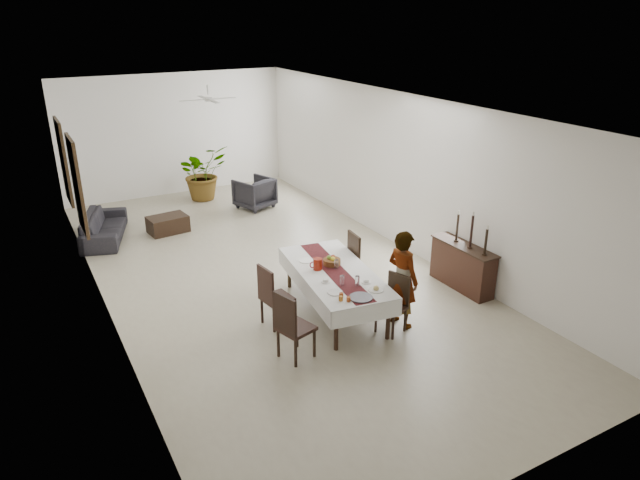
# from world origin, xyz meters

# --- Properties ---
(floor) EXTENTS (6.00, 12.00, 0.00)m
(floor) POSITION_xyz_m (0.00, 0.00, 0.00)
(floor) COLOR #B6AD90
(floor) RESTS_ON ground
(ceiling) EXTENTS (6.00, 12.00, 0.02)m
(ceiling) POSITION_xyz_m (0.00, 0.00, 3.20)
(ceiling) COLOR white
(ceiling) RESTS_ON wall_back
(wall_back) EXTENTS (6.00, 0.02, 3.20)m
(wall_back) POSITION_xyz_m (0.00, 6.00, 1.60)
(wall_back) COLOR white
(wall_back) RESTS_ON floor
(wall_front) EXTENTS (6.00, 0.02, 3.20)m
(wall_front) POSITION_xyz_m (0.00, -6.00, 1.60)
(wall_front) COLOR white
(wall_front) RESTS_ON floor
(wall_left) EXTENTS (0.02, 12.00, 3.20)m
(wall_left) POSITION_xyz_m (-3.00, 0.00, 1.60)
(wall_left) COLOR white
(wall_left) RESTS_ON floor
(wall_right) EXTENTS (0.02, 12.00, 3.20)m
(wall_right) POSITION_xyz_m (3.00, 0.00, 1.60)
(wall_right) COLOR white
(wall_right) RESTS_ON floor
(dining_table_top) EXTENTS (1.29, 2.44, 0.05)m
(dining_table_top) POSITION_xyz_m (0.32, -1.86, 0.70)
(dining_table_top) COLOR black
(dining_table_top) RESTS_ON table_leg_fl
(table_leg_fl) EXTENTS (0.08, 0.08, 0.68)m
(table_leg_fl) POSITION_xyz_m (-0.26, -2.90, 0.34)
(table_leg_fl) COLOR black
(table_leg_fl) RESTS_ON floor
(table_leg_fr) EXTENTS (0.08, 0.08, 0.68)m
(table_leg_fr) POSITION_xyz_m (0.59, -3.02, 0.34)
(table_leg_fr) COLOR black
(table_leg_fr) RESTS_ON floor
(table_leg_bl) EXTENTS (0.08, 0.08, 0.68)m
(table_leg_bl) POSITION_xyz_m (0.06, -0.71, 0.34)
(table_leg_bl) COLOR black
(table_leg_bl) RESTS_ON floor
(table_leg_br) EXTENTS (0.08, 0.08, 0.68)m
(table_leg_br) POSITION_xyz_m (0.90, -0.83, 0.34)
(table_leg_br) COLOR black
(table_leg_br) RESTS_ON floor
(tablecloth_top) EXTENTS (1.49, 2.64, 0.01)m
(tablecloth_top) POSITION_xyz_m (0.32, -1.86, 0.73)
(tablecloth_top) COLOR silver
(tablecloth_top) RESTS_ON dining_table_top
(tablecloth_drape_left) EXTENTS (0.36, 2.48, 0.29)m
(tablecloth_drape_left) POSITION_xyz_m (-0.24, -1.78, 0.59)
(tablecloth_drape_left) COLOR white
(tablecloth_drape_left) RESTS_ON dining_table_top
(tablecloth_drape_right) EXTENTS (0.36, 2.48, 0.29)m
(tablecloth_drape_right) POSITION_xyz_m (0.89, -1.94, 0.59)
(tablecloth_drape_right) COLOR white
(tablecloth_drape_right) RESTS_ON dining_table_top
(tablecloth_drape_near) EXTENTS (1.14, 0.17, 0.29)m
(tablecloth_drape_near) POSITION_xyz_m (0.15, -3.10, 0.59)
(tablecloth_drape_near) COLOR white
(tablecloth_drape_near) RESTS_ON dining_table_top
(tablecloth_drape_far) EXTENTS (1.14, 0.17, 0.29)m
(tablecloth_drape_far) POSITION_xyz_m (0.50, -0.63, 0.59)
(tablecloth_drape_far) COLOR silver
(tablecloth_drape_far) RESTS_ON dining_table_top
(table_runner) EXTENTS (0.68, 2.45, 0.00)m
(table_runner) POSITION_xyz_m (0.32, -1.86, 0.74)
(table_runner) COLOR #5A191D
(table_runner) RESTS_ON tablecloth_top
(red_pitcher) EXTENTS (0.16, 0.16, 0.19)m
(red_pitcher) POSITION_xyz_m (0.10, -1.69, 0.84)
(red_pitcher) COLOR maroon
(red_pitcher) RESTS_ON tablecloth_top
(pitcher_handle) EXTENTS (0.12, 0.04, 0.12)m
(pitcher_handle) POSITION_xyz_m (0.02, -1.67, 0.84)
(pitcher_handle) COLOR maroon
(pitcher_handle) RESTS_ON red_pitcher
(wine_glass_near) EXTENTS (0.07, 0.07, 0.17)m
(wine_glass_near) POSITION_xyz_m (0.35, -2.51, 0.82)
(wine_glass_near) COLOR white
(wine_glass_near) RESTS_ON tablecloth_top
(wine_glass_mid) EXTENTS (0.07, 0.07, 0.17)m
(wine_glass_mid) POSITION_xyz_m (0.15, -2.38, 0.82)
(wine_glass_mid) COLOR white
(wine_glass_mid) RESTS_ON tablecloth_top
(wine_glass_far) EXTENTS (0.07, 0.07, 0.17)m
(wine_glass_far) POSITION_xyz_m (0.38, -1.82, 0.82)
(wine_glass_far) COLOR silver
(wine_glass_far) RESTS_ON tablecloth_top
(teacup_right) EXTENTS (0.09, 0.09, 0.06)m
(teacup_right) POSITION_xyz_m (0.53, -2.48, 0.77)
(teacup_right) COLOR white
(teacup_right) RESTS_ON saucer_right
(saucer_right) EXTENTS (0.15, 0.15, 0.01)m
(saucer_right) POSITION_xyz_m (0.53, -2.48, 0.74)
(saucer_right) COLOR white
(saucer_right) RESTS_ON tablecloth_top
(teacup_left) EXTENTS (0.09, 0.09, 0.06)m
(teacup_left) POSITION_xyz_m (-0.01, -2.16, 0.77)
(teacup_left) COLOR white
(teacup_left) RESTS_ON saucer_left
(saucer_left) EXTENTS (0.15, 0.15, 0.01)m
(saucer_left) POSITION_xyz_m (-0.01, -2.16, 0.74)
(saucer_left) COLOR white
(saucer_left) RESTS_ON tablecloth_top
(plate_near_right) EXTENTS (0.23, 0.23, 0.01)m
(plate_near_right) POSITION_xyz_m (0.52, -2.77, 0.75)
(plate_near_right) COLOR silver
(plate_near_right) RESTS_ON tablecloth_top
(bread_near_right) EXTENTS (0.09, 0.09, 0.09)m
(bread_near_right) POSITION_xyz_m (0.52, -2.77, 0.77)
(bread_near_right) COLOR #DDBF6B
(bread_near_right) RESTS_ON plate_near_right
(plate_near_left) EXTENTS (0.23, 0.23, 0.01)m
(plate_near_left) POSITION_xyz_m (-0.07, -2.54, 0.75)
(plate_near_left) COLOR silver
(plate_near_left) RESTS_ON tablecloth_top
(plate_far_left) EXTENTS (0.23, 0.23, 0.01)m
(plate_far_left) POSITION_xyz_m (0.09, -1.29, 0.75)
(plate_far_left) COLOR white
(plate_far_left) RESTS_ON tablecloth_top
(serving_tray) EXTENTS (0.35, 0.35, 0.02)m
(serving_tray) POSITION_xyz_m (0.18, -2.87, 0.75)
(serving_tray) COLOR #414146
(serving_tray) RESTS_ON tablecloth_top
(jam_jar_a) EXTENTS (0.06, 0.06, 0.07)m
(jam_jar_a) POSITION_xyz_m (-0.04, -2.87, 0.78)
(jam_jar_a) COLOR #993E16
(jam_jar_a) RESTS_ON tablecloth_top
(jam_jar_b) EXTENTS (0.06, 0.06, 0.07)m
(jam_jar_b) POSITION_xyz_m (-0.12, -2.80, 0.78)
(jam_jar_b) COLOR #9B5816
(jam_jar_b) RESTS_ON tablecloth_top
(jam_jar_c) EXTENTS (0.06, 0.06, 0.07)m
(jam_jar_c) POSITION_xyz_m (-0.06, -2.71, 0.78)
(jam_jar_c) COLOR #893714
(jam_jar_c) RESTS_ON tablecloth_top
(fruit_basket) EXTENTS (0.29, 0.29, 0.10)m
(fruit_basket) POSITION_xyz_m (0.41, -1.63, 0.79)
(fruit_basket) COLOR brown
(fruit_basket) RESTS_ON tablecloth_top
(fruit_red) EXTENTS (0.09, 0.09, 0.09)m
(fruit_red) POSITION_xyz_m (0.44, -1.62, 0.86)
(fruit_red) COLOR maroon
(fruit_red) RESTS_ON fruit_basket
(fruit_green) EXTENTS (0.08, 0.08, 0.08)m
(fruit_green) POSITION_xyz_m (0.37, -1.60, 0.86)
(fruit_green) COLOR olive
(fruit_green) RESTS_ON fruit_basket
(fruit_yellow) EXTENTS (0.08, 0.08, 0.08)m
(fruit_yellow) POSITION_xyz_m (0.40, -1.68, 0.86)
(fruit_yellow) COLOR yellow
(fruit_yellow) RESTS_ON fruit_basket
(chair_right_near_seat) EXTENTS (0.50, 0.50, 0.05)m
(chair_right_near_seat) POSITION_xyz_m (0.75, -2.87, 0.41)
(chair_right_near_seat) COLOR black
(chair_right_near_seat) RESTS_ON chair_right_near_leg_fl
(chair_right_near_leg_fl) EXTENTS (0.05, 0.05, 0.39)m
(chair_right_near_leg_fl) POSITION_xyz_m (0.96, -2.97, 0.20)
(chair_right_near_leg_fl) COLOR black
(chair_right_near_leg_fl) RESTS_ON floor
(chair_right_near_leg_fr) EXTENTS (0.05, 0.05, 0.39)m
(chair_right_near_leg_fr) POSITION_xyz_m (0.85, -2.66, 0.20)
(chair_right_near_leg_fr) COLOR black
(chair_right_near_leg_fr) RESTS_ON floor
(chair_right_near_leg_bl) EXTENTS (0.05, 0.05, 0.39)m
(chair_right_near_leg_bl) POSITION_xyz_m (0.65, -3.07, 0.20)
(chair_right_near_leg_bl) COLOR black
(chair_right_near_leg_bl) RESTS_ON floor
(chair_right_near_leg_br) EXTENTS (0.05, 0.05, 0.39)m
(chair_right_near_leg_br) POSITION_xyz_m (0.54, -2.77, 0.20)
(chair_right_near_leg_br) COLOR black
(chair_right_near_leg_br) RESTS_ON floor
(chair_right_near_back) EXTENTS (0.16, 0.39, 0.50)m
(chair_right_near_back) POSITION_xyz_m (0.92, -2.81, 0.68)
(chair_right_near_back) COLOR black
(chair_right_near_back) RESTS_ON chair_right_near_seat
(chair_right_far_seat) EXTENTS (0.50, 0.50, 0.05)m
(chair_right_far_seat) POSITION_xyz_m (0.82, -1.31, 0.47)
(chair_right_far_seat) COLOR black
(chair_right_far_seat) RESTS_ON chair_right_far_leg_fl
(chair_right_far_leg_fl) EXTENTS (0.05, 0.05, 0.45)m
(chair_right_far_leg_fl) POSITION_xyz_m (0.99, -1.52, 0.22)
(chair_right_far_leg_fl) COLOR black
(chair_right_far_leg_fl) RESTS_ON floor
(chair_right_far_leg_fr) EXTENTS (0.05, 0.05, 0.45)m
(chair_right_far_leg_fr) POSITION_xyz_m (1.03, -1.15, 0.22)
(chair_right_far_leg_fr) COLOR black
(chair_right_far_leg_fr) RESTS_ON floor
(chair_right_far_leg_bl) EXTENTS (0.05, 0.05, 0.45)m
(chair_right_far_leg_bl) POSITION_xyz_m (0.62, -1.48, 0.22)
(chair_right_far_leg_bl) COLOR black
(chair_right_far_leg_bl) RESTS_ON floor
(chair_right_far_leg_br) EXTENTS (0.05, 0.05, 0.45)m
(chair_right_far_leg_br) POSITION_xyz_m (0.66, -1.11, 0.22)
(chair_right_far_leg_br) COLOR black
(chair_right_far_leg_br) RESTS_ON floor
(chair_right_far_back) EXTENTS (0.09, 0.46, 0.58)m
(chair_right_far_back) POSITION_xyz_m (1.03, -1.34, 0.78)
(chair_right_far_back) COLOR black
(chair_right_far_back) RESTS_ON chair_right_far_seat
(chair_left_near_seat) EXTENTS (0.56, 0.56, 0.05)m
(chair_left_near_seat) POSITION_xyz_m (-0.85, -2.77, 0.47)
(chair_left_near_seat) COLOR black
(chair_left_near_seat) RESTS_ON chair_left_near_leg_fl
(chair_left_near_leg_fl) EXTENTS (0.06, 0.06, 0.45)m
(chair_left_near_leg_fl) POSITION_xyz_m (-1.08, -2.65, 0.22)
(chair_left_near_leg_fl) COLOR black
(chair_left_near_leg_fl) RESTS_ON floor
(chair_left_near_leg_fr) EXTENTS (0.06, 0.06, 0.45)m
(chair_left_near_leg_fr) POSITION_xyz_m (-0.98, -3.00, 0.22)
(chair_left_near_leg_fr) COLOR black
(chair_left_near_leg_fr) RESTS_ON floor
(chair_left_near_leg_bl) EXTENTS (0.06, 0.06, 0.45)m
(chair_left_near_leg_bl) POSITION_xyz_m (-0.72, -2.54, 0.22)
(chair_left_near_leg_bl) COLOR black
(chair_left_near_leg_bl) RESTS_ON floor
(chair_left_near_leg_br) EXTENTS (0.06, 0.06, 0.45)m
(chair_left_near_leg_br) POSITION_xyz_m (-0.62, -2.90, 0.22)
(chair_left_near_leg_br) COLOR black
(chair_left_near_leg_br) RESTS_ON floor
(chair_left_near_back) EXTENTS (0.16, 0.44, 0.57)m
(chair_left_near_back) POSITION_xyz_m (-1.05, -2.83, 0.78)
(chair_left_near_back) COLOR black
(chair_left_near_back) RESTS_ON chair_left_near_seat
(chair_left_far_seat) EXTENTS (0.49, 0.49, 0.05)m
(chair_left_far_seat) POSITION_xyz_m (-0.69, -1.79, 0.46)
(chair_left_far_seat) COLOR black
(chair_left_far_seat) RESTS_ON chair_left_far_leg_fl
(chair_left_far_leg_fl) EXTENTS (0.05, 0.05, 0.43)m
(chair_left_far_leg_fl) POSITION_xyz_m (-0.89, -1.64, 0.22)
(chair_left_far_leg_fl) COLOR black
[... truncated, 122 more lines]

